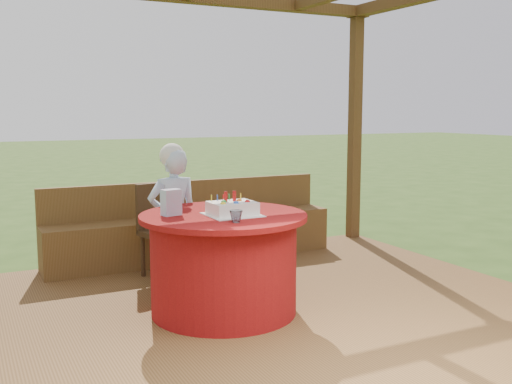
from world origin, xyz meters
TOP-DOWN VIEW (x-y plane):
  - ground at (0.00, 0.00)m, footprint 60.00×60.00m
  - deck at (0.00, 0.00)m, footprint 4.50×4.00m
  - pergola at (0.00, 0.00)m, footprint 4.50×4.00m
  - bench at (0.00, 1.72)m, footprint 3.00×0.42m
  - table at (-0.37, 0.06)m, footprint 1.26×1.26m
  - chair at (-0.46, 1.26)m, footprint 0.50×0.50m
  - elderly_woman at (-0.51, 0.80)m, footprint 0.45×0.30m
  - birthday_cake at (-0.33, -0.02)m, footprint 0.38×0.38m
  - gift_bag at (-0.74, 0.17)m, footprint 0.15×0.11m
  - drinking_glass at (-0.43, -0.30)m, footprint 0.10×0.10m

SIDE VIEW (x-z plane):
  - ground at x=0.00m, z-range 0.00..0.00m
  - deck at x=0.00m, z-range 0.00..0.12m
  - bench at x=0.00m, z-range -0.02..0.79m
  - table at x=-0.37m, z-range 0.13..0.89m
  - chair at x=-0.46m, z-range 0.16..1.02m
  - elderly_woman at x=-0.51m, z-range 0.13..1.38m
  - drinking_glass at x=-0.43m, z-range 0.88..0.97m
  - birthday_cake at x=-0.33m, z-range 0.85..1.02m
  - gift_bag at x=-0.74m, z-range 0.88..1.07m
  - pergola at x=0.00m, z-range 1.05..3.77m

